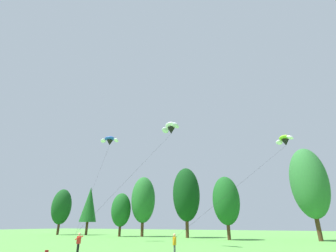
{
  "coord_description": "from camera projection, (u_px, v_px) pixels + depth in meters",
  "views": [
    {
      "loc": [
        13.79,
        2.41,
        2.36
      ],
      "look_at": [
        2.7,
        23.79,
        11.99
      ],
      "focal_mm": 26.37,
      "sensor_mm": 36.0,
      "label": 1
    }
  ],
  "objects": [
    {
      "name": "treeline_tree_a",
      "position": [
        62.0,
        207.0,
        61.87
      ],
      "size": [
        4.71,
        4.71,
        10.76
      ],
      "color": "#472D19",
      "rests_on": "ground_plane"
    },
    {
      "name": "treeline_tree_b",
      "position": [
        89.0,
        204.0,
        61.33
      ],
      "size": [
        4.06,
        4.06,
        11.2
      ],
      "color": "#472D19",
      "rests_on": "ground_plane"
    },
    {
      "name": "treeline_tree_c",
      "position": [
        121.0,
        210.0,
        53.26
      ],
      "size": [
        4.17,
        4.17,
        8.76
      ],
      "color": "#472D19",
      "rests_on": "ground_plane"
    },
    {
      "name": "treeline_tree_d",
      "position": [
        143.0,
        199.0,
        53.37
      ],
      "size": [
        5.09,
        5.09,
        12.18
      ],
      "color": "#472D19",
      "rests_on": "ground_plane"
    },
    {
      "name": "treeline_tree_e",
      "position": [
        186.0,
        194.0,
        49.41
      ],
      "size": [
        5.37,
        5.37,
        13.21
      ],
      "color": "#472D19",
      "rests_on": "ground_plane"
    },
    {
      "name": "treeline_tree_f",
      "position": [
        226.0,
        200.0,
        42.2
      ],
      "size": [
        4.56,
        4.56,
        10.21
      ],
      "color": "#472D19",
      "rests_on": "ground_plane"
    },
    {
      "name": "treeline_tree_g",
      "position": [
        309.0,
        182.0,
        40.29
      ],
      "size": [
        5.69,
        5.69,
        14.42
      ],
      "color": "#472D19",
      "rests_on": "ground_plane"
    },
    {
      "name": "kite_flyer_near",
      "position": [
        79.0,
        242.0,
        20.92
      ],
      "size": [
        0.72,
        0.74,
        1.69
      ],
      "color": "black",
      "rests_on": "ground_plane"
    },
    {
      "name": "kite_flyer_mid",
      "position": [
        174.0,
        243.0,
        19.5
      ],
      "size": [
        0.36,
        0.6,
        1.69
      ],
      "color": "#4C4C51",
      "rests_on": "ground_plane"
    },
    {
      "name": "parafoil_kite_high_blue_white",
      "position": [
        110.0,
        141.0,
        41.19
      ],
      "size": [
        10.6,
        14.43,
        14.52
      ],
      "color": "blue"
    },
    {
      "name": "parafoil_kite_mid_lime_white",
      "position": [
        285.0,
        140.0,
        30.35
      ],
      "size": [
        10.35,
        14.2,
        11.49
      ],
      "color": "#93D633"
    },
    {
      "name": "parafoil_kite_far_white",
      "position": [
        171.0,
        128.0,
        31.72
      ],
      "size": [
        5.92,
        10.59,
        13.1
      ],
      "color": "white"
    }
  ]
}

